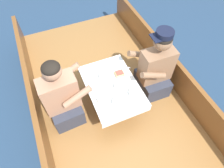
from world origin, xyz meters
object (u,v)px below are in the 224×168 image
object	(u,v)px
person_port	(62,98)
sandwich	(119,74)
coffee_cup_port	(102,76)
coffee_cup_starboard	(118,86)
person_starboard	(155,69)
coffee_cup_center	(101,100)

from	to	relation	value
person_port	sandwich	xyz separation A→B (m)	(0.74, 0.04, 0.05)
sandwich	coffee_cup_port	bearing A→B (deg)	169.72
coffee_cup_port	coffee_cup_starboard	distance (m)	0.23
person_starboard	sandwich	world-z (taller)	person_starboard
sandwich	coffee_cup_port	size ratio (longest dim) A/B	1.16
person_port	coffee_cup_starboard	world-z (taller)	person_port
person_port	person_starboard	world-z (taller)	person_starboard
person_starboard	sandwich	xyz separation A→B (m)	(-0.45, 0.09, 0.02)
coffee_cup_port	coffee_cup_starboard	size ratio (longest dim) A/B	0.90
person_starboard	coffee_cup_starboard	xyz separation A→B (m)	(-0.55, -0.06, 0.02)
coffee_cup_starboard	coffee_cup_center	distance (m)	0.28
person_starboard	coffee_cup_starboard	distance (m)	0.55
sandwich	coffee_cup_center	bearing A→B (deg)	-142.43
coffee_cup_center	sandwich	bearing A→B (deg)	37.57
coffee_cup_port	coffee_cup_center	bearing A→B (deg)	-113.67
coffee_cup_center	person_port	bearing A→B (deg)	149.44
coffee_cup_port	coffee_cup_starboard	bearing A→B (deg)	-58.42
person_starboard	person_port	bearing A→B (deg)	-0.59
coffee_cup_port	sandwich	bearing A→B (deg)	-10.28
coffee_cup_port	coffee_cup_center	xyz separation A→B (m)	(-0.14, -0.31, -0.01)
person_port	sandwich	bearing A→B (deg)	0.42
person_starboard	coffee_cup_center	xyz separation A→B (m)	(-0.81, -0.18, 0.02)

